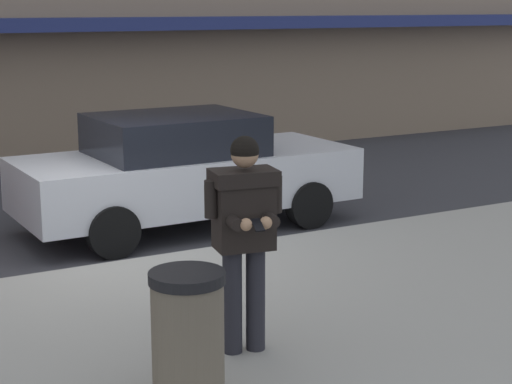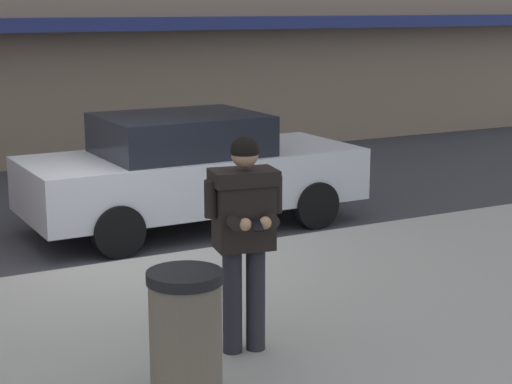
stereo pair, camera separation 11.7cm
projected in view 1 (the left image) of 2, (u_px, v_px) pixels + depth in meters
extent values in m
plane|color=#333338|center=(110.00, 268.00, 9.77)|extent=(80.00, 80.00, 0.00)
cube|color=#99968E|center=(321.00, 327.00, 7.80)|extent=(32.00, 5.30, 0.14)
cube|color=silver|center=(188.00, 255.00, 10.29)|extent=(28.00, 0.12, 0.01)
cube|color=navy|center=(39.00, 25.00, 14.94)|extent=(26.60, 0.70, 0.24)
cube|color=silver|center=(187.00, 178.00, 11.45)|extent=(4.53, 1.90, 0.70)
cube|color=black|center=(174.00, 134.00, 11.23)|extent=(2.10, 1.67, 0.52)
cylinder|color=black|center=(247.00, 182.00, 12.93)|extent=(0.64, 0.23, 0.64)
cylinder|color=black|center=(309.00, 205.00, 11.49)|extent=(0.64, 0.23, 0.64)
cylinder|color=black|center=(67.00, 203.00, 11.57)|extent=(0.64, 0.23, 0.64)
cylinder|color=black|center=(113.00, 232.00, 10.12)|extent=(0.64, 0.23, 0.64)
cylinder|color=#23232B|center=(256.00, 299.00, 7.04)|extent=(0.16, 0.16, 0.88)
cylinder|color=#23232B|center=(232.00, 301.00, 6.97)|extent=(0.16, 0.16, 0.88)
cube|color=black|center=(244.00, 210.00, 6.84)|extent=(0.51, 0.38, 0.64)
cube|color=black|center=(244.00, 177.00, 6.79)|extent=(0.57, 0.43, 0.12)
cylinder|color=black|center=(275.00, 194.00, 6.91)|extent=(0.11, 0.11, 0.30)
cylinder|color=black|center=(268.00, 218.00, 6.75)|extent=(0.15, 0.31, 0.10)
sphere|color=tan|center=(266.00, 223.00, 6.60)|extent=(0.10, 0.10, 0.10)
cylinder|color=black|center=(211.00, 199.00, 6.73)|extent=(0.11, 0.11, 0.30)
cylinder|color=black|center=(232.00, 221.00, 6.66)|extent=(0.15, 0.31, 0.10)
sphere|color=tan|center=(246.00, 225.00, 6.55)|extent=(0.10, 0.10, 0.10)
cube|color=black|center=(258.00, 225.00, 6.54)|extent=(0.10, 0.15, 0.07)
sphere|color=tan|center=(245.00, 154.00, 6.72)|extent=(0.22, 0.22, 0.22)
sphere|color=black|center=(245.00, 150.00, 6.71)|extent=(0.23, 0.23, 0.23)
cylinder|color=#665B4C|center=(188.00, 343.00, 6.09)|extent=(0.52, 0.52, 0.90)
cylinder|color=black|center=(187.00, 277.00, 5.99)|extent=(0.55, 0.55, 0.08)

